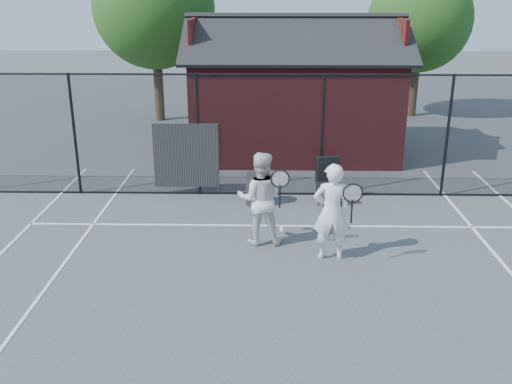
{
  "coord_description": "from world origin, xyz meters",
  "views": [
    {
      "loc": [
        -0.33,
        -8.4,
        4.86
      ],
      "look_at": [
        -0.53,
        2.1,
        1.1
      ],
      "focal_mm": 40.0,
      "sensor_mm": 36.0,
      "label": 1
    }
  ],
  "objects_px": {
    "clubhouse": "(294,101)",
    "chair_left": "(330,182)",
    "waste_bin": "(257,189)",
    "player_back": "(260,198)",
    "chair_right": "(327,181)",
    "player_front": "(332,212)"
  },
  "relations": [
    {
      "from": "player_back",
      "to": "waste_bin",
      "type": "xyz_separation_m",
      "value": [
        -0.11,
        2.16,
        -0.57
      ]
    },
    {
      "from": "player_front",
      "to": "player_back",
      "type": "xyz_separation_m",
      "value": [
        -1.34,
        0.69,
        0.0
      ]
    },
    {
      "from": "chair_left",
      "to": "waste_bin",
      "type": "xyz_separation_m",
      "value": [
        -1.73,
        -0.04,
        -0.17
      ]
    },
    {
      "from": "player_back",
      "to": "waste_bin",
      "type": "bearing_deg",
      "value": 92.82
    },
    {
      "from": "chair_left",
      "to": "chair_right",
      "type": "height_order",
      "value": "chair_left"
    },
    {
      "from": "clubhouse",
      "to": "chair_left",
      "type": "distance_m",
      "value": 4.81
    },
    {
      "from": "waste_bin",
      "to": "chair_left",
      "type": "bearing_deg",
      "value": 1.38
    },
    {
      "from": "player_back",
      "to": "waste_bin",
      "type": "relative_size",
      "value": 2.51
    },
    {
      "from": "chair_left",
      "to": "chair_right",
      "type": "xyz_separation_m",
      "value": [
        -0.06,
        0.12,
        -0.02
      ]
    },
    {
      "from": "player_back",
      "to": "waste_bin",
      "type": "distance_m",
      "value": 2.24
    },
    {
      "from": "waste_bin",
      "to": "player_back",
      "type": "bearing_deg",
      "value": -87.18
    },
    {
      "from": "player_front",
      "to": "chair_left",
      "type": "height_order",
      "value": "player_front"
    },
    {
      "from": "chair_left",
      "to": "chair_right",
      "type": "bearing_deg",
      "value": 104.38
    },
    {
      "from": "player_front",
      "to": "chair_right",
      "type": "distance_m",
      "value": 3.05
    },
    {
      "from": "player_front",
      "to": "chair_left",
      "type": "bearing_deg",
      "value": 84.23
    },
    {
      "from": "player_back",
      "to": "chair_left",
      "type": "height_order",
      "value": "player_back"
    },
    {
      "from": "player_back",
      "to": "chair_right",
      "type": "relative_size",
      "value": 1.79
    },
    {
      "from": "clubhouse",
      "to": "waste_bin",
      "type": "xyz_separation_m",
      "value": [
        -1.06,
        -4.68,
        -1.23
      ]
    },
    {
      "from": "player_front",
      "to": "chair_right",
      "type": "xyz_separation_m",
      "value": [
        0.23,
        3.01,
        -0.42
      ]
    },
    {
      "from": "chair_right",
      "to": "player_back",
      "type": "bearing_deg",
      "value": -127.54
    },
    {
      "from": "chair_left",
      "to": "waste_bin",
      "type": "bearing_deg",
      "value": 168.02
    },
    {
      "from": "chair_right",
      "to": "chair_left",
      "type": "bearing_deg",
      "value": -65.89
    }
  ]
}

